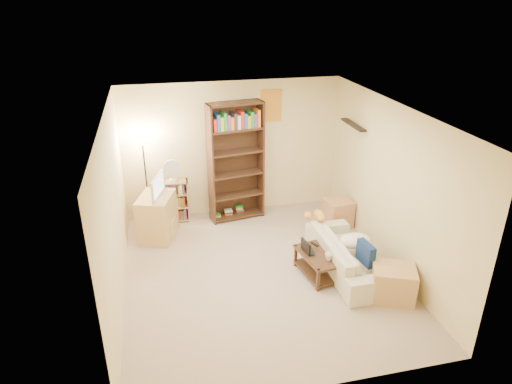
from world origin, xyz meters
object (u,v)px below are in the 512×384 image
at_px(television, 154,186).
at_px(side_table, 338,213).
at_px(floor_lamp, 144,158).
at_px(mug, 329,257).
at_px(laptop, 312,250).
at_px(tall_bookshelf, 236,159).
at_px(tv_stand, 157,217).
at_px(sofa, 347,254).
at_px(tabby_cat, 317,215).
at_px(end_cabinet, 393,283).
at_px(desk_fan, 172,170).
at_px(short_bookshelf, 172,201).
at_px(coffee_table, 318,262).

xyz_separation_m(television, side_table, (3.19, -0.29, -0.72)).
bearing_deg(floor_lamp, mug, -43.56).
bearing_deg(floor_lamp, laptop, -41.77).
bearing_deg(tall_bookshelf, tv_stand, -172.11).
xyz_separation_m(sofa, television, (-2.78, 1.66, 0.70)).
relative_size(tabby_cat, end_cabinet, 0.73).
height_order(desk_fan, side_table, desk_fan).
distance_m(mug, desk_fan, 3.22).
bearing_deg(television, tv_stand, 0.00).
height_order(short_bookshelf, desk_fan, desk_fan).
relative_size(sofa, tv_stand, 2.35).
height_order(tv_stand, short_bookshelf, short_bookshelf).
bearing_deg(end_cabinet, tabby_cat, 111.19).
relative_size(sofa, desk_fan, 4.37).
distance_m(desk_fan, end_cabinet, 4.16).
bearing_deg(desk_fan, side_table, -16.00).
height_order(laptop, television, television).
relative_size(sofa, floor_lamp, 1.13).
xyz_separation_m(sofa, coffee_table, (-0.49, -0.04, -0.05)).
xyz_separation_m(tv_stand, desk_fan, (0.33, 0.53, 0.64)).
xyz_separation_m(mug, floor_lamp, (-2.52, 2.39, 0.88)).
height_order(floor_lamp, end_cabinet, floor_lamp).
relative_size(short_bookshelf, floor_lamp, 0.49).
distance_m(sofa, television, 3.31).
relative_size(tall_bookshelf, short_bookshelf, 2.75).
bearing_deg(sofa, television, 58.74).
height_order(sofa, television, television).
distance_m(television, floor_lamp, 0.63).
height_order(tv_stand, side_table, tv_stand).
xyz_separation_m(television, floor_lamp, (-0.13, 0.53, 0.32)).
relative_size(tall_bookshelf, side_table, 4.34).
height_order(sofa, tv_stand, tv_stand).
height_order(floor_lamp, side_table, floor_lamp).
height_order(tabby_cat, desk_fan, desk_fan).
distance_m(tv_stand, side_table, 3.20).
relative_size(laptop, short_bookshelf, 0.37).
bearing_deg(end_cabinet, floor_lamp, 137.44).
bearing_deg(tall_bookshelf, end_cabinet, -69.63).
xyz_separation_m(tabby_cat, desk_fan, (-2.21, 1.49, 0.42)).
distance_m(tabby_cat, desk_fan, 2.70).
bearing_deg(side_table, short_bookshelf, 163.47).
relative_size(mug, floor_lamp, 0.10).
height_order(short_bookshelf, side_table, short_bookshelf).
bearing_deg(tv_stand, short_bookshelf, 82.21).
height_order(mug, television, television).
bearing_deg(sofa, side_table, -17.09).
bearing_deg(tabby_cat, floor_lamp, 150.94).
height_order(coffee_table, tv_stand, tv_stand).
xyz_separation_m(coffee_table, tall_bookshelf, (-0.82, 2.15, 0.94)).
height_order(tv_stand, tall_bookshelf, tall_bookshelf).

